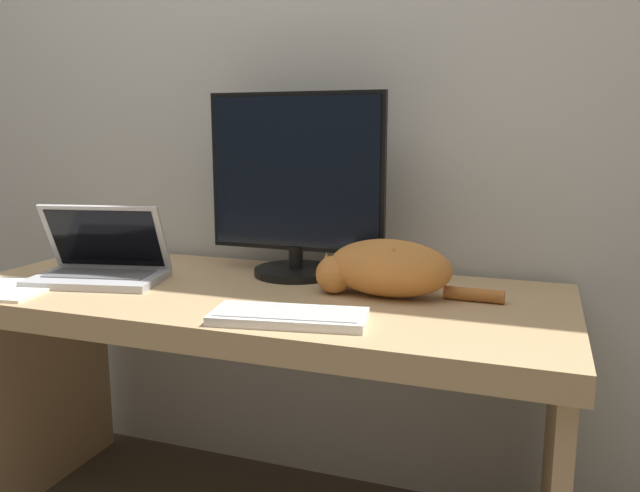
{
  "coord_description": "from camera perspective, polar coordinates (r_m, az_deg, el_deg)",
  "views": [
    {
      "loc": [
        0.67,
        -1.07,
        1.11
      ],
      "look_at": [
        0.19,
        0.3,
        0.84
      ],
      "focal_mm": 35.0,
      "sensor_mm": 36.0,
      "label": 1
    }
  ],
  "objects": [
    {
      "name": "laptop",
      "position": [
        1.78,
        -19.43,
        -1.69
      ],
      "size": [
        0.37,
        0.27,
        0.21
      ],
      "rotation": [
        0.0,
        0.0,
        0.21
      ],
      "color": "#B7B7BC",
      "rests_on": "desk"
    },
    {
      "name": "external_keyboard",
      "position": [
        1.34,
        -2.86,
        -6.44
      ],
      "size": [
        0.35,
        0.19,
        0.02
      ],
      "rotation": [
        0.0,
        0.0,
        0.17
      ],
      "color": "white",
      "rests_on": "desk"
    },
    {
      "name": "wall_back",
      "position": [
        1.93,
        -1.03,
        16.26
      ],
      "size": [
        6.4,
        0.06,
        2.6
      ],
      "color": "silver",
      "rests_on": "ground_plane"
    },
    {
      "name": "desk",
      "position": [
        1.65,
        -5.8,
        -8.7
      ],
      "size": [
        1.56,
        0.67,
        0.71
      ],
      "color": "tan",
      "rests_on": "ground_plane"
    },
    {
      "name": "cat",
      "position": [
        1.53,
        6.02,
        -1.96
      ],
      "size": [
        0.46,
        0.17,
        0.14
      ],
      "rotation": [
        0.0,
        0.0,
        -0.03
      ],
      "color": "#C67A38",
      "rests_on": "desk"
    },
    {
      "name": "paper_notepad",
      "position": [
        1.77,
        -26.41,
        -3.56
      ],
      "size": [
        0.23,
        0.25,
        0.01
      ],
      "color": "white",
      "rests_on": "desk"
    },
    {
      "name": "monitor",
      "position": [
        1.72,
        -2.25,
        5.25
      ],
      "size": [
        0.51,
        0.23,
        0.5
      ],
      "color": "black",
      "rests_on": "desk"
    }
  ]
}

